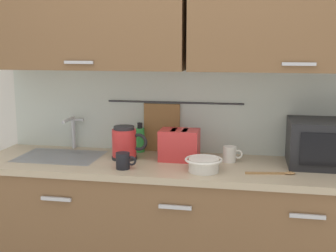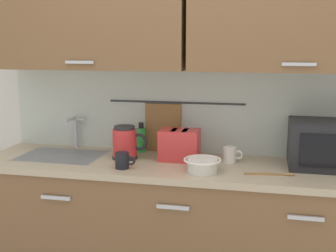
{
  "view_description": "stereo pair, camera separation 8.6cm",
  "coord_description": "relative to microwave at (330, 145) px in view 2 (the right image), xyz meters",
  "views": [
    {
      "loc": [
        0.38,
        -2.23,
        1.61
      ],
      "look_at": [
        -0.1,
        0.33,
        1.12
      ],
      "focal_mm": 47.03,
      "sensor_mm": 36.0,
      "label": 1
    },
    {
      "loc": [
        0.47,
        -2.21,
        1.61
      ],
      "look_at": [
        -0.1,
        0.33,
        1.12
      ],
      "focal_mm": 47.03,
      "sensor_mm": 36.0,
      "label": 2
    }
  ],
  "objects": [
    {
      "name": "microwave",
      "position": [
        0.0,
        0.0,
        0.0
      ],
      "size": [
        0.46,
        0.35,
        0.27
      ],
      "color": "black",
      "rests_on": "counter_unit"
    },
    {
      "name": "counter_unit",
      "position": [
        -0.85,
        -0.11,
        -0.58
      ],
      "size": [
        2.53,
        0.64,
        0.9
      ],
      "color": "brown",
      "rests_on": "ground"
    },
    {
      "name": "dish_soap_bottle",
      "position": [
        -1.17,
        0.12,
        -0.05
      ],
      "size": [
        0.06,
        0.06,
        0.2
      ],
      "color": "green",
      "rests_on": "counter_unit"
    },
    {
      "name": "toaster",
      "position": [
        -0.88,
        -0.03,
        -0.04
      ],
      "size": [
        0.26,
        0.17,
        0.19
      ],
      "color": "red",
      "rests_on": "counter_unit"
    },
    {
      "name": "mug_near_sink",
      "position": [
        -1.16,
        -0.29,
        -0.09
      ],
      "size": [
        0.12,
        0.08,
        0.09
      ],
      "color": "black",
      "rests_on": "counter_unit"
    },
    {
      "name": "electric_kettle",
      "position": [
        -1.22,
        -0.07,
        -0.03
      ],
      "size": [
        0.23,
        0.16,
        0.21
      ],
      "color": "black",
      "rests_on": "counter_unit"
    },
    {
      "name": "mug_by_kettle",
      "position": [
        -0.57,
        -0.02,
        -0.09
      ],
      "size": [
        0.12,
        0.08,
        0.09
      ],
      "color": "silver",
      "rests_on": "counter_unit"
    },
    {
      "name": "sink_faucet",
      "position": [
        -1.64,
        0.12,
        0.01
      ],
      "size": [
        0.09,
        0.17,
        0.22
      ],
      "color": "#B2B5BA",
      "rests_on": "counter_unit"
    },
    {
      "name": "mixing_bowl",
      "position": [
        -0.7,
        -0.26,
        -0.09
      ],
      "size": [
        0.21,
        0.21,
        0.08
      ],
      "color": "silver",
      "rests_on": "counter_unit"
    },
    {
      "name": "back_wall_assembly",
      "position": [
        -0.84,
        0.12,
        0.49
      ],
      "size": [
        3.7,
        0.41,
        2.5
      ],
      "color": "silver",
      "rests_on": "ground"
    },
    {
      "name": "wooden_spoon",
      "position": [
        -0.3,
        -0.23,
        -0.13
      ],
      "size": [
        0.28,
        0.07,
        0.01
      ],
      "color": "#9E7042",
      "rests_on": "counter_unit"
    }
  ]
}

